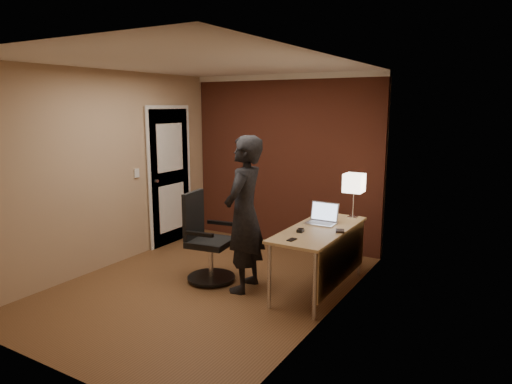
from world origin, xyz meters
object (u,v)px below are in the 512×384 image
desk (325,240)px  wallet (340,231)px  person (244,214)px  phone (292,240)px  desk_lamp (354,184)px  mouse (300,230)px  laptop (323,218)px  office_chair (206,243)px

desk → wallet: (0.18, -0.04, 0.14)m
person → wallet: bearing=101.0°
wallet → phone: bearing=-120.5°
desk_lamp → wallet: 0.80m
mouse → wallet: mouse is taller
desk_lamp → wallet: size_ratio=4.86×
laptop → mouse: 0.48m
person → mouse: bearing=93.6°
desk_lamp → office_chair: desk_lamp is taller
phone → office_chair: (-1.22, 0.18, -0.27)m
desk → laptop: size_ratio=4.50×
desk → phone: (-0.14, -0.57, 0.13)m
desk → office_chair: size_ratio=1.44×
desk → phone: phone is taller
laptop → wallet: bearing=-39.9°
mouse → office_chair: (-1.16, -0.14, -0.28)m
mouse → wallet: (0.37, 0.21, -0.01)m
mouse → phone: (0.05, -0.32, -0.01)m
desk → desk_lamp: 0.84m
wallet → desk: bearing=167.8°
desk → mouse: mouse is taller
phone → desk_lamp: bearing=84.3°
phone → mouse: bearing=104.2°
wallet → office_chair: office_chair is taller
desk → person: bearing=-154.9°
phone → office_chair: office_chair is taller
office_chair → desk_lamp: bearing=35.6°
desk_lamp → person: size_ratio=0.31×
mouse → desk_lamp: bearing=64.1°
desk_lamp → office_chair: bearing=-144.4°
desk → mouse: (-0.19, -0.25, 0.14)m
laptop → office_chair: office_chair is taller
desk → person: size_ratio=0.86×
desk → office_chair: office_chair is taller
mouse → phone: bearing=-89.2°
phone → person: size_ratio=0.07×
laptop → wallet: (0.31, -0.26, -0.05)m
desk_lamp → person: (-0.90, -1.02, -0.27)m
office_chair → desk: bearing=16.1°
phone → office_chair: size_ratio=0.11×
laptop → person: (-0.69, -0.60, 0.08)m
office_chair → mouse: bearing=6.8°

